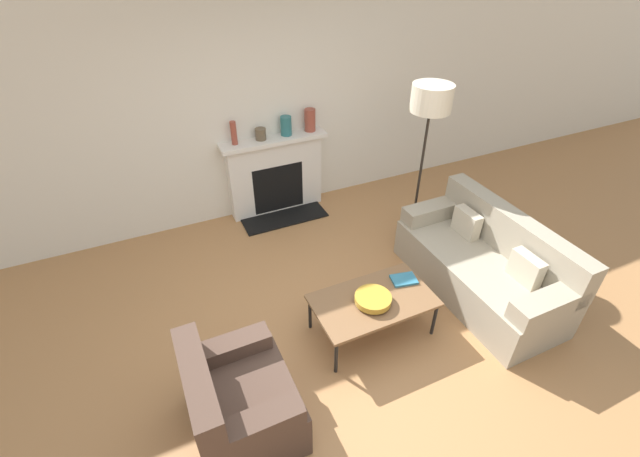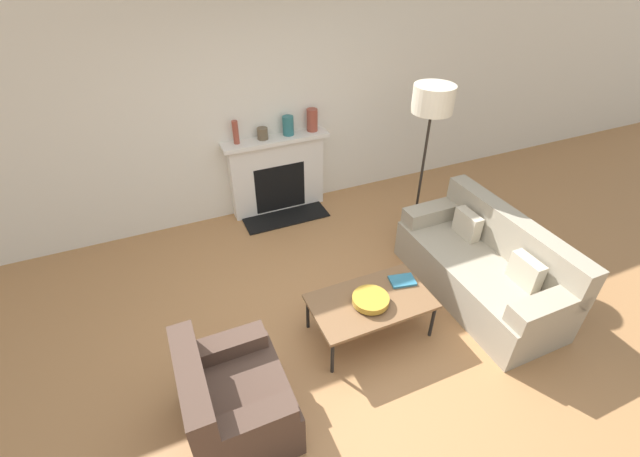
# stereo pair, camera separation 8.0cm
# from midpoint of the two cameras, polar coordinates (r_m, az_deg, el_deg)

# --- Properties ---
(ground_plane) EXTENTS (18.00, 18.00, 0.00)m
(ground_plane) POSITION_cam_midpoint_polar(r_m,az_deg,el_deg) (4.12, 4.34, -15.48)
(ground_plane) COLOR #A87547
(wall_back) EXTENTS (18.00, 0.06, 2.90)m
(wall_back) POSITION_cam_midpoint_polar(r_m,az_deg,el_deg) (5.36, -8.45, 16.20)
(wall_back) COLOR silver
(wall_back) RESTS_ON ground_plane
(fireplace) EXTENTS (1.35, 0.59, 1.04)m
(fireplace) POSITION_cam_midpoint_polar(r_m,az_deg,el_deg) (5.66, -5.26, 7.06)
(fireplace) COLOR silver
(fireplace) RESTS_ON ground_plane
(couch) EXTENTS (0.83, 1.82, 0.88)m
(couch) POSITION_cam_midpoint_polar(r_m,az_deg,el_deg) (4.71, 21.44, -4.86)
(couch) COLOR #9E937F
(couch) RESTS_ON ground_plane
(armchair_near) EXTENTS (0.74, 0.87, 0.81)m
(armchair_near) POSITION_cam_midpoint_polar(r_m,az_deg,el_deg) (3.48, -10.82, -21.55)
(armchair_near) COLOR #4C382D
(armchair_near) RESTS_ON ground_plane
(coffee_table) EXTENTS (1.10, 0.64, 0.41)m
(coffee_table) POSITION_cam_midpoint_polar(r_m,az_deg,el_deg) (3.98, 7.37, -9.75)
(coffee_table) COLOR brown
(coffee_table) RESTS_ON ground_plane
(bowl) EXTENTS (0.33, 0.33, 0.08)m
(bowl) POSITION_cam_midpoint_polar(r_m,az_deg,el_deg) (3.89, 7.35, -9.40)
(bowl) COLOR #BC8E2D
(bowl) RESTS_ON coffee_table
(book) EXTENTS (0.26, 0.21, 0.02)m
(book) POSITION_cam_midpoint_polar(r_m,az_deg,el_deg) (4.18, 11.47, -6.83)
(book) COLOR teal
(book) RESTS_ON coffee_table
(floor_lamp) EXTENTS (0.43, 0.43, 1.87)m
(floor_lamp) POSITION_cam_midpoint_polar(r_m,az_deg,el_deg) (4.76, 15.16, 15.10)
(floor_lamp) COLOR black
(floor_lamp) RESTS_ON ground_plane
(mantel_vase_left) EXTENTS (0.07, 0.07, 0.28)m
(mantel_vase_left) POSITION_cam_midpoint_polar(r_m,az_deg,el_deg) (5.27, -10.74, 12.49)
(mantel_vase_left) COLOR brown
(mantel_vase_left) RESTS_ON fireplace
(mantel_vase_center_left) EXTENTS (0.13, 0.13, 0.14)m
(mantel_vase_center_left) POSITION_cam_midpoint_polar(r_m,az_deg,el_deg) (5.37, -7.23, 12.45)
(mantel_vase_center_left) COLOR brown
(mantel_vase_center_left) RESTS_ON fireplace
(mantel_vase_center_right) EXTENTS (0.14, 0.14, 0.24)m
(mantel_vase_center_right) POSITION_cam_midpoint_polar(r_m,az_deg,el_deg) (5.45, -3.84, 13.53)
(mantel_vase_center_right) COLOR #28666B
(mantel_vase_center_right) RESTS_ON fireplace
(mantel_vase_right) EXTENTS (0.14, 0.14, 0.28)m
(mantel_vase_right) POSITION_cam_midpoint_polar(r_m,az_deg,el_deg) (5.55, -0.63, 14.27)
(mantel_vase_right) COLOR brown
(mantel_vase_right) RESTS_ON fireplace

